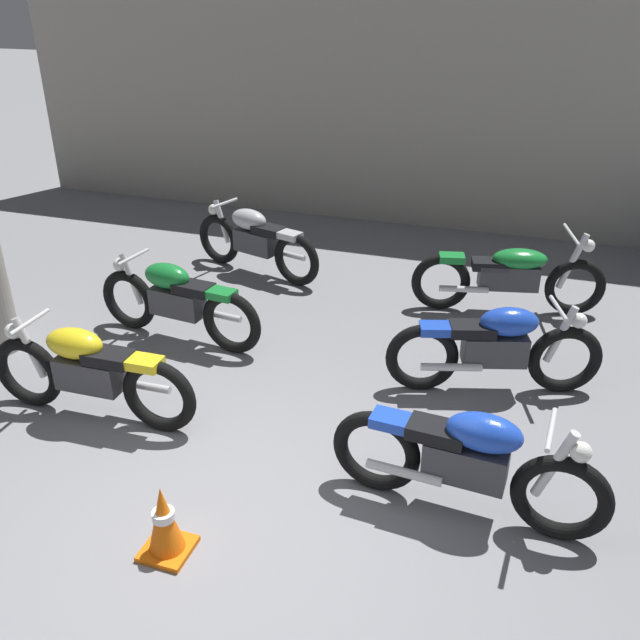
{
  "coord_description": "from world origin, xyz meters",
  "views": [
    {
      "loc": [
        1.81,
        -3.1,
        3.42
      ],
      "look_at": [
        0.0,
        2.29,
        0.55
      ],
      "focal_mm": 37.78,
      "sensor_mm": 36.0,
      "label": 1
    }
  ],
  "objects_px": {
    "motorcycle_left_row_2": "(255,240)",
    "motorcycle_right_row_1": "(496,347)",
    "motorcycle_left_row_1": "(177,300)",
    "motorcycle_right_row_2": "(510,275)",
    "traffic_cone": "(164,522)",
    "motorcycle_left_row_0": "(89,371)",
    "motorcycle_right_row_0": "(467,460)"
  },
  "relations": [
    {
      "from": "motorcycle_right_row_1",
      "to": "motorcycle_right_row_2",
      "type": "bearing_deg",
      "value": 90.38
    },
    {
      "from": "traffic_cone",
      "to": "motorcycle_left_row_2",
      "type": "bearing_deg",
      "value": 106.26
    },
    {
      "from": "motorcycle_right_row_0",
      "to": "motorcycle_right_row_2",
      "type": "height_order",
      "value": "motorcycle_right_row_2"
    },
    {
      "from": "motorcycle_right_row_1",
      "to": "traffic_cone",
      "type": "relative_size",
      "value": 3.55
    },
    {
      "from": "motorcycle_left_row_0",
      "to": "motorcycle_left_row_2",
      "type": "distance_m",
      "value": 3.44
    },
    {
      "from": "motorcycle_left_row_0",
      "to": "motorcycle_right_row_0",
      "type": "height_order",
      "value": "same"
    },
    {
      "from": "motorcycle_left_row_1",
      "to": "traffic_cone",
      "type": "bearing_deg",
      "value": -62.55
    },
    {
      "from": "motorcycle_right_row_2",
      "to": "traffic_cone",
      "type": "distance_m",
      "value": 4.85
    },
    {
      "from": "motorcycle_right_row_2",
      "to": "traffic_cone",
      "type": "relative_size",
      "value": 3.96
    },
    {
      "from": "motorcycle_right_row_2",
      "to": "motorcycle_left_row_1",
      "type": "bearing_deg",
      "value": -151.02
    },
    {
      "from": "motorcycle_left_row_2",
      "to": "traffic_cone",
      "type": "relative_size",
      "value": 3.55
    },
    {
      "from": "motorcycle_left_row_0",
      "to": "motorcycle_right_row_1",
      "type": "bearing_deg",
      "value": 25.29
    },
    {
      "from": "traffic_cone",
      "to": "motorcycle_right_row_0",
      "type": "bearing_deg",
      "value": 29.24
    },
    {
      "from": "motorcycle_left_row_1",
      "to": "motorcycle_right_row_0",
      "type": "distance_m",
      "value": 3.63
    },
    {
      "from": "motorcycle_left_row_1",
      "to": "motorcycle_right_row_2",
      "type": "xyz_separation_m",
      "value": [
        3.24,
        1.79,
        -0.01
      ]
    },
    {
      "from": "motorcycle_right_row_0",
      "to": "motorcycle_right_row_2",
      "type": "bearing_deg",
      "value": 89.63
    },
    {
      "from": "motorcycle_left_row_1",
      "to": "motorcycle_right_row_1",
      "type": "xyz_separation_m",
      "value": [
        3.25,
        0.03,
        0.0
      ]
    },
    {
      "from": "motorcycle_left_row_2",
      "to": "motorcycle_right_row_0",
      "type": "bearing_deg",
      "value": -48.82
    },
    {
      "from": "motorcycle_left_row_1",
      "to": "motorcycle_right_row_0",
      "type": "bearing_deg",
      "value": -27.62
    },
    {
      "from": "motorcycle_right_row_0",
      "to": "motorcycle_right_row_1",
      "type": "height_order",
      "value": "same"
    },
    {
      "from": "traffic_cone",
      "to": "motorcycle_right_row_1",
      "type": "bearing_deg",
      "value": 55.86
    },
    {
      "from": "motorcycle_right_row_0",
      "to": "motorcycle_right_row_2",
      "type": "relative_size",
      "value": 0.92
    },
    {
      "from": "motorcycle_left_row_2",
      "to": "traffic_cone",
      "type": "xyz_separation_m",
      "value": [
        1.35,
        -4.63,
        -0.2
      ]
    },
    {
      "from": "motorcycle_left_row_1",
      "to": "motorcycle_right_row_1",
      "type": "bearing_deg",
      "value": 0.47
    },
    {
      "from": "motorcycle_left_row_1",
      "to": "traffic_cone",
      "type": "xyz_separation_m",
      "value": [
        1.4,
        -2.7,
        -0.2
      ]
    },
    {
      "from": "motorcycle_left_row_2",
      "to": "motorcycle_right_row_1",
      "type": "height_order",
      "value": "same"
    },
    {
      "from": "motorcycle_left_row_1",
      "to": "motorcycle_left_row_2",
      "type": "distance_m",
      "value": 1.94
    },
    {
      "from": "motorcycle_right_row_0",
      "to": "motorcycle_left_row_0",
      "type": "bearing_deg",
      "value": 176.89
    },
    {
      "from": "motorcycle_right_row_1",
      "to": "motorcycle_right_row_2",
      "type": "xyz_separation_m",
      "value": [
        -0.01,
        1.77,
        -0.01
      ]
    },
    {
      "from": "motorcycle_left_row_2",
      "to": "traffic_cone",
      "type": "height_order",
      "value": "motorcycle_left_row_2"
    },
    {
      "from": "motorcycle_left_row_1",
      "to": "motorcycle_right_row_2",
      "type": "distance_m",
      "value": 3.7
    },
    {
      "from": "motorcycle_left_row_2",
      "to": "motorcycle_right_row_2",
      "type": "bearing_deg",
      "value": -2.56
    }
  ]
}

